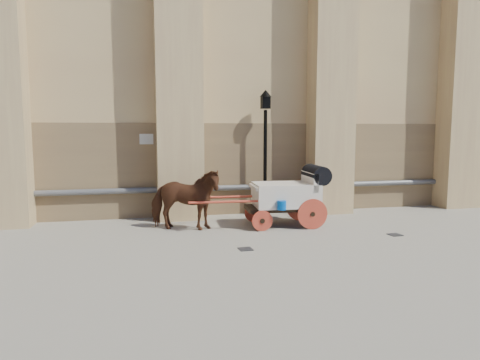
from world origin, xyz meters
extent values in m
plane|color=gray|center=(0.00, 0.00, 0.00)|extent=(90.00, 90.00, 0.00)
cube|color=olive|center=(2.00, 4.15, 1.50)|extent=(44.00, 0.35, 3.00)
cylinder|color=#59595B|center=(2.00, 3.88, 0.90)|extent=(42.00, 0.18, 0.18)
cube|color=beige|center=(-2.00, 3.97, 2.50)|extent=(0.42, 0.04, 0.32)
imported|color=#552C17|center=(-1.02, 2.03, 0.86)|extent=(2.22, 1.52, 1.72)
cube|color=black|center=(1.81, 1.98, 0.53)|extent=(2.17, 1.09, 0.12)
cube|color=beige|center=(1.90, 1.97, 0.91)|extent=(1.90, 1.32, 0.67)
cube|color=beige|center=(2.62, 1.93, 1.30)|extent=(0.22, 1.21, 0.53)
cube|color=beige|center=(1.09, 2.02, 1.15)|extent=(0.40, 1.08, 0.10)
cylinder|color=black|center=(2.81, 1.91, 1.49)|extent=(0.61, 1.23, 0.54)
cylinder|color=#C43E28|center=(2.49, 1.34, 0.43)|extent=(0.87, 0.11, 0.86)
cylinder|color=#C43E28|center=(2.56, 2.53, 0.43)|extent=(0.87, 0.11, 0.86)
cylinder|color=#C43E28|center=(1.05, 1.43, 0.29)|extent=(0.58, 0.09, 0.58)
cylinder|color=#C43E28|center=(1.13, 2.62, 0.29)|extent=(0.58, 0.09, 0.58)
cylinder|color=#C43E28|center=(0.20, 1.65, 0.82)|extent=(2.30, 0.22, 0.07)
cylinder|color=#C43E28|center=(0.26, 2.51, 0.82)|extent=(2.30, 0.22, 0.07)
cylinder|color=#004EB7|center=(1.57, 1.32, 0.72)|extent=(0.25, 0.25, 0.25)
cylinder|color=black|center=(1.73, 3.54, 1.71)|extent=(0.11, 0.11, 3.42)
cone|color=black|center=(1.73, 3.54, 0.17)|extent=(0.34, 0.34, 0.34)
cube|color=black|center=(1.73, 3.54, 3.66)|extent=(0.27, 0.27, 0.40)
cone|color=black|center=(1.73, 3.54, 3.94)|extent=(0.38, 0.38, 0.23)
cube|color=black|center=(0.17, -0.25, 0.01)|extent=(0.34, 0.34, 0.01)
cube|color=black|center=(4.38, 0.21, 0.01)|extent=(0.35, 0.35, 0.01)
camera|label=1|loc=(-2.11, -9.72, 2.76)|focal=32.00mm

